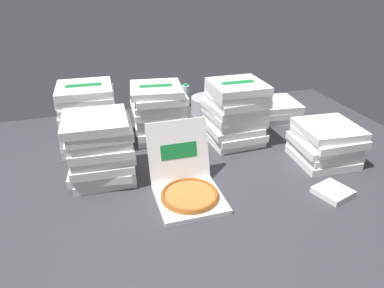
{
  "coord_description": "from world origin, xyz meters",
  "views": [
    {
      "loc": [
        -0.63,
        -1.79,
        1.16
      ],
      "look_at": [
        -0.06,
        0.1,
        0.14
      ],
      "focal_mm": 32.56,
      "sensor_mm": 36.0,
      "label": 1
    }
  ],
  "objects_px": {
    "pizza_stack_right_mid": "(159,112)",
    "pizza_stack_right_far": "(101,148)",
    "water_bottle_2": "(233,96)",
    "pizza_stack_left_mid": "(325,143)",
    "pizza_stack_right_near": "(274,110)",
    "napkin_pile": "(333,192)",
    "water_bottle_1": "(186,96)",
    "ice_bucket": "(208,106)",
    "water_bottle_4": "(224,98)",
    "water_bottle_3": "(242,104)",
    "pizza_stack_left_near": "(235,113)",
    "open_pizza_box": "(186,183)",
    "water_bottle_0": "(226,113)",
    "pizza_stack_center_far": "(88,117)"
  },
  "relations": [
    {
      "from": "pizza_stack_right_mid",
      "to": "water_bottle_3",
      "type": "relative_size",
      "value": 2.01
    },
    {
      "from": "pizza_stack_right_near",
      "to": "napkin_pile",
      "type": "bearing_deg",
      "value": -101.58
    },
    {
      "from": "pizza_stack_right_near",
      "to": "water_bottle_0",
      "type": "xyz_separation_m",
      "value": [
        -0.44,
        0.0,
        0.02
      ]
    },
    {
      "from": "pizza_stack_left_mid",
      "to": "pizza_stack_center_far",
      "type": "bearing_deg",
      "value": 155.89
    },
    {
      "from": "water_bottle_4",
      "to": "water_bottle_1",
      "type": "bearing_deg",
      "value": 151.19
    },
    {
      "from": "pizza_stack_right_far",
      "to": "open_pizza_box",
      "type": "bearing_deg",
      "value": -37.0
    },
    {
      "from": "pizza_stack_center_far",
      "to": "water_bottle_0",
      "type": "bearing_deg",
      "value": 4.94
    },
    {
      "from": "water_bottle_0",
      "to": "water_bottle_4",
      "type": "bearing_deg",
      "value": 70.17
    },
    {
      "from": "pizza_stack_right_near",
      "to": "ice_bucket",
      "type": "relative_size",
      "value": 1.39
    },
    {
      "from": "pizza_stack_center_far",
      "to": "pizza_stack_left_near",
      "type": "bearing_deg",
      "value": -12.49
    },
    {
      "from": "pizza_stack_right_mid",
      "to": "pizza_stack_right_near",
      "type": "bearing_deg",
      "value": 4.38
    },
    {
      "from": "open_pizza_box",
      "to": "water_bottle_3",
      "type": "xyz_separation_m",
      "value": [
        0.78,
        1.0,
        0.02
      ]
    },
    {
      "from": "water_bottle_2",
      "to": "water_bottle_3",
      "type": "distance_m",
      "value": 0.2
    },
    {
      "from": "water_bottle_4",
      "to": "pizza_stack_center_far",
      "type": "bearing_deg",
      "value": -160.75
    },
    {
      "from": "pizza_stack_left_near",
      "to": "pizza_stack_right_mid",
      "type": "xyz_separation_m",
      "value": [
        -0.5,
        0.23,
        -0.03
      ]
    },
    {
      "from": "pizza_stack_left_mid",
      "to": "water_bottle_2",
      "type": "relative_size",
      "value": 1.94
    },
    {
      "from": "pizza_stack_left_near",
      "to": "pizza_stack_right_near",
      "type": "height_order",
      "value": "pizza_stack_left_near"
    },
    {
      "from": "pizza_stack_right_near",
      "to": "pizza_stack_left_mid",
      "type": "bearing_deg",
      "value": -93.02
    },
    {
      "from": "pizza_stack_center_far",
      "to": "water_bottle_4",
      "type": "relative_size",
      "value": 2.18
    },
    {
      "from": "pizza_stack_left_near",
      "to": "water_bottle_2",
      "type": "distance_m",
      "value": 0.72
    },
    {
      "from": "open_pizza_box",
      "to": "water_bottle_0",
      "type": "height_order",
      "value": "open_pizza_box"
    },
    {
      "from": "pizza_stack_right_mid",
      "to": "ice_bucket",
      "type": "relative_size",
      "value": 1.43
    },
    {
      "from": "pizza_stack_left_near",
      "to": "ice_bucket",
      "type": "xyz_separation_m",
      "value": [
        -0.01,
        0.55,
        -0.15
      ]
    },
    {
      "from": "pizza_stack_right_near",
      "to": "water_bottle_2",
      "type": "relative_size",
      "value": 1.94
    },
    {
      "from": "ice_bucket",
      "to": "pizza_stack_left_mid",
      "type": "bearing_deg",
      "value": -64.71
    },
    {
      "from": "water_bottle_2",
      "to": "pizza_stack_right_far",
      "type": "bearing_deg",
      "value": -144.2
    },
    {
      "from": "pizza_stack_left_mid",
      "to": "pizza_stack_right_mid",
      "type": "height_order",
      "value": "pizza_stack_right_mid"
    },
    {
      "from": "pizza_stack_right_near",
      "to": "water_bottle_3",
      "type": "height_order",
      "value": "water_bottle_3"
    },
    {
      "from": "pizza_stack_right_far",
      "to": "water_bottle_4",
      "type": "bearing_deg",
      "value": 37.11
    },
    {
      "from": "pizza_stack_left_near",
      "to": "napkin_pile",
      "type": "bearing_deg",
      "value": -70.8
    },
    {
      "from": "pizza_stack_center_far",
      "to": "water_bottle_1",
      "type": "xyz_separation_m",
      "value": [
        0.86,
        0.58,
        -0.13
      ]
    },
    {
      "from": "pizza_stack_left_mid",
      "to": "water_bottle_1",
      "type": "distance_m",
      "value": 1.37
    },
    {
      "from": "pizza_stack_left_mid",
      "to": "pizza_stack_left_near",
      "type": "height_order",
      "value": "pizza_stack_left_near"
    },
    {
      "from": "open_pizza_box",
      "to": "pizza_stack_right_far",
      "type": "distance_m",
      "value": 0.55
    },
    {
      "from": "pizza_stack_right_mid",
      "to": "pizza_stack_center_far",
      "type": "bearing_deg",
      "value": -178.53
    },
    {
      "from": "pizza_stack_left_mid",
      "to": "pizza_stack_right_near",
      "type": "bearing_deg",
      "value": 86.98
    },
    {
      "from": "pizza_stack_left_mid",
      "to": "pizza_stack_center_far",
      "type": "distance_m",
      "value": 1.6
    },
    {
      "from": "pizza_stack_right_far",
      "to": "water_bottle_1",
      "type": "bearing_deg",
      "value": 51.48
    },
    {
      "from": "water_bottle_0",
      "to": "water_bottle_1",
      "type": "xyz_separation_m",
      "value": [
        -0.2,
        0.49,
        0.0
      ]
    },
    {
      "from": "pizza_stack_right_far",
      "to": "pizza_stack_right_near",
      "type": "bearing_deg",
      "value": 20.11
    },
    {
      "from": "pizza_stack_right_far",
      "to": "water_bottle_1",
      "type": "xyz_separation_m",
      "value": [
        0.81,
        1.02,
        -0.1
      ]
    },
    {
      "from": "water_bottle_2",
      "to": "water_bottle_4",
      "type": "bearing_deg",
      "value": -163.78
    },
    {
      "from": "pizza_stack_right_mid",
      "to": "pizza_stack_right_far",
      "type": "bearing_deg",
      "value": -134.6
    },
    {
      "from": "pizza_stack_right_near",
      "to": "water_bottle_4",
      "type": "distance_m",
      "value": 0.46
    },
    {
      "from": "water_bottle_4",
      "to": "pizza_stack_left_mid",
      "type": "bearing_deg",
      "value": -75.05
    },
    {
      "from": "pizza_stack_right_near",
      "to": "ice_bucket",
      "type": "bearing_deg",
      "value": 154.28
    },
    {
      "from": "pizza_stack_left_mid",
      "to": "pizza_stack_right_mid",
      "type": "bearing_deg",
      "value": 145.3
    },
    {
      "from": "water_bottle_2",
      "to": "pizza_stack_left_mid",
      "type": "bearing_deg",
      "value": -80.06
    },
    {
      "from": "water_bottle_2",
      "to": "water_bottle_3",
      "type": "relative_size",
      "value": 1.0
    },
    {
      "from": "pizza_stack_left_near",
      "to": "pizza_stack_left_mid",
      "type": "bearing_deg",
      "value": -43.2
    }
  ]
}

